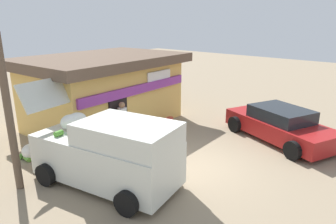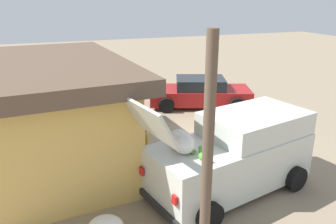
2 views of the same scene
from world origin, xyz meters
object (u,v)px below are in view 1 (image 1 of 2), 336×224
Objects in this scene: storefront_bar at (105,89)px; delivery_van at (109,152)px; parked_sedan at (280,125)px; vendor_standing at (123,120)px; paint_bucket at (170,121)px; customer_bending at (106,128)px; unloaded_banana_pile at (30,152)px.

storefront_bar is 1.46× the size of delivery_van.
delivery_van reaches higher than parked_sedan.
vendor_standing is 4.34× the size of paint_bucket.
customer_bending is at bearing 176.87° from vendor_standing.
customer_bending is 3.54m from paint_bucket.
storefront_bar is 4.30m from unloaded_banana_pile.
parked_sedan is 6.07m from vendor_standing.
paint_bucket is (5.66, -1.32, -0.03)m from unloaded_banana_pile.
delivery_van is 5.39m from paint_bucket.
parked_sedan is 4.62m from paint_bucket.
delivery_van is at bearing -126.03° from storefront_bar.
delivery_van is 12.99× the size of paint_bucket.
delivery_van is at bearing 161.15° from parked_sedan.
vendor_standing reaches higher than customer_bending.
vendor_standing is 2.82m from paint_bucket.
parked_sedan is at bearing -37.75° from unloaded_banana_pile.
delivery_van is at bearing -77.52° from unloaded_banana_pile.
storefront_bar reaches higher than customer_bending.
storefront_bar reaches higher than parked_sedan.
customer_bending is (-5.09, 4.29, 0.22)m from parked_sedan.
delivery_van is 2.98m from vendor_standing.
parked_sedan is 6.66m from customer_bending.
customer_bending reaches higher than paint_bucket.
parked_sedan is 5.48× the size of unloaded_banana_pile.
delivery_van is 3.64× the size of customer_bending.
storefront_bar reaches higher than vendor_standing.
storefront_bar is 3.20m from paint_bucket.
customer_bending is at bearing -31.53° from unloaded_banana_pile.
parked_sedan is 3.55× the size of customer_bending.
vendor_standing is (-4.33, 4.25, 0.33)m from parked_sedan.
storefront_bar reaches higher than paint_bucket.
unloaded_banana_pile is at bearing 102.48° from delivery_van.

